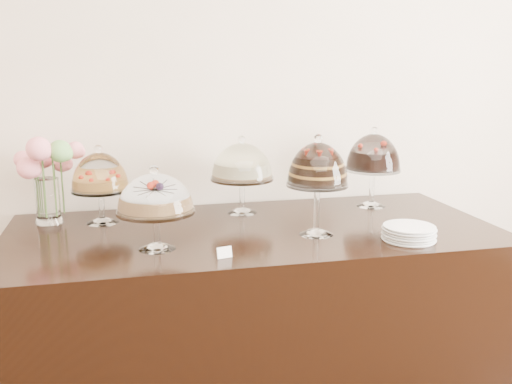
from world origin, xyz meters
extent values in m
cube|color=beige|center=(0.00, 3.00, 1.50)|extent=(5.00, 0.04, 3.00)
cube|color=black|center=(-0.09, 2.45, 0.45)|extent=(2.20, 1.00, 0.90)
cone|color=white|center=(-0.53, 2.25, 0.91)|extent=(0.15, 0.15, 0.02)
cylinder|color=white|center=(-0.53, 2.25, 0.99)|extent=(0.03, 0.03, 0.12)
cylinder|color=white|center=(-0.53, 2.25, 1.06)|extent=(0.31, 0.31, 0.01)
cylinder|color=#A97C4B|center=(-0.53, 2.25, 1.09)|extent=(0.26, 0.26, 0.06)
sphere|color=red|center=(-0.46, 2.27, 1.13)|extent=(0.02, 0.02, 0.02)
sphere|color=red|center=(-0.59, 2.30, 1.13)|extent=(0.02, 0.02, 0.02)
sphere|color=red|center=(-0.55, 2.18, 1.13)|extent=(0.02, 0.02, 0.02)
sphere|color=white|center=(-0.53, 2.25, 1.22)|extent=(0.04, 0.04, 0.04)
cone|color=white|center=(0.16, 2.30, 0.91)|extent=(0.15, 0.15, 0.02)
cylinder|color=white|center=(0.16, 2.30, 1.02)|extent=(0.03, 0.03, 0.19)
cylinder|color=white|center=(0.16, 2.30, 1.12)|extent=(0.27, 0.27, 0.01)
cylinder|color=black|center=(0.16, 2.30, 1.19)|extent=(0.19, 0.19, 0.12)
sphere|color=red|center=(0.21, 2.31, 1.25)|extent=(0.02, 0.02, 0.02)
sphere|color=red|center=(0.17, 2.35, 1.25)|extent=(0.02, 0.02, 0.02)
sphere|color=red|center=(0.12, 2.33, 1.25)|extent=(0.02, 0.02, 0.02)
sphere|color=red|center=(0.10, 2.28, 1.25)|extent=(0.02, 0.02, 0.02)
sphere|color=red|center=(0.14, 2.24, 1.25)|extent=(0.02, 0.02, 0.02)
sphere|color=red|center=(0.20, 2.26, 1.25)|extent=(0.02, 0.02, 0.02)
sphere|color=white|center=(0.16, 2.30, 1.32)|extent=(0.04, 0.04, 0.04)
cone|color=white|center=(-0.08, 2.74, 0.91)|extent=(0.15, 0.15, 0.02)
cylinder|color=white|center=(-0.08, 2.74, 1.00)|extent=(0.03, 0.03, 0.14)
cylinder|color=white|center=(-0.08, 2.74, 1.07)|extent=(0.31, 0.31, 0.01)
cylinder|color=#F1E9BB|center=(-0.08, 2.74, 1.12)|extent=(0.25, 0.25, 0.07)
sphere|color=white|center=(-0.08, 2.74, 1.27)|extent=(0.04, 0.04, 0.04)
cone|color=white|center=(0.60, 2.72, 0.91)|extent=(0.15, 0.15, 0.02)
cylinder|color=white|center=(0.60, 2.72, 1.01)|extent=(0.03, 0.03, 0.16)
cylinder|color=white|center=(0.60, 2.72, 1.10)|extent=(0.29, 0.29, 0.01)
cylinder|color=black|center=(0.60, 2.72, 1.15)|extent=(0.22, 0.22, 0.09)
sphere|color=red|center=(0.66, 2.73, 1.20)|extent=(0.02, 0.02, 0.02)
sphere|color=red|center=(0.56, 2.76, 1.20)|extent=(0.02, 0.02, 0.02)
sphere|color=red|center=(0.59, 2.66, 1.20)|extent=(0.02, 0.02, 0.02)
sphere|color=white|center=(0.60, 2.72, 1.30)|extent=(0.04, 0.04, 0.04)
cone|color=white|center=(-0.76, 2.70, 0.91)|extent=(0.15, 0.15, 0.02)
cylinder|color=white|center=(-0.76, 2.70, 0.99)|extent=(0.03, 0.03, 0.13)
cylinder|color=white|center=(-0.76, 2.70, 1.06)|extent=(0.27, 0.27, 0.01)
cylinder|color=gold|center=(-0.76, 2.70, 1.09)|extent=(0.22, 0.22, 0.04)
sphere|color=red|center=(-0.70, 2.72, 1.12)|extent=(0.02, 0.02, 0.02)
sphere|color=red|center=(-0.75, 2.76, 1.12)|extent=(0.02, 0.02, 0.02)
sphere|color=red|center=(-0.81, 2.75, 1.12)|extent=(0.02, 0.02, 0.02)
sphere|color=red|center=(-0.82, 2.69, 1.12)|extent=(0.02, 0.02, 0.02)
sphere|color=red|center=(-0.77, 2.64, 1.12)|extent=(0.02, 0.02, 0.02)
sphere|color=red|center=(-0.72, 2.66, 1.12)|extent=(0.02, 0.02, 0.02)
sphere|color=white|center=(-0.76, 2.70, 1.25)|extent=(0.04, 0.04, 0.04)
cylinder|color=white|center=(-1.00, 2.76, 1.01)|extent=(0.11, 0.11, 0.21)
cylinder|color=#476B2D|center=(-0.94, 2.77, 1.09)|extent=(0.01, 0.01, 0.30)
sphere|color=pink|center=(-0.87, 2.77, 1.24)|extent=(0.08, 0.08, 0.08)
cylinder|color=#476B2D|center=(-0.97, 2.80, 1.06)|extent=(0.01, 0.01, 0.23)
sphere|color=pink|center=(-0.94, 2.83, 1.17)|extent=(0.09, 0.09, 0.09)
cylinder|color=#476B2D|center=(-1.02, 2.82, 1.06)|extent=(0.01, 0.01, 0.25)
sphere|color=pink|center=(-1.04, 2.88, 1.19)|extent=(0.11, 0.11, 0.11)
cylinder|color=#476B2D|center=(-1.05, 2.79, 1.07)|extent=(0.01, 0.01, 0.26)
sphere|color=pink|center=(-1.11, 2.81, 1.20)|extent=(0.08, 0.08, 0.08)
cylinder|color=#476B2D|center=(-1.04, 2.74, 1.06)|extent=(0.01, 0.01, 0.23)
sphere|color=pink|center=(-1.07, 2.72, 1.17)|extent=(0.10, 0.10, 0.10)
cylinder|color=#476B2D|center=(-1.01, 2.70, 1.10)|extent=(0.01, 0.01, 0.33)
sphere|color=pink|center=(-1.01, 2.65, 1.27)|extent=(0.11, 0.11, 0.11)
cylinder|color=#476B2D|center=(-0.96, 2.71, 1.10)|extent=(0.01, 0.01, 0.31)
sphere|color=#6DAC53|center=(-0.92, 2.67, 1.25)|extent=(0.10, 0.10, 0.10)
cylinder|color=silver|center=(0.51, 2.13, 0.90)|extent=(0.22, 0.22, 0.01)
cylinder|color=silver|center=(0.51, 2.13, 0.92)|extent=(0.21, 0.21, 0.01)
cylinder|color=silver|center=(0.51, 2.13, 0.93)|extent=(0.22, 0.22, 0.01)
cylinder|color=silver|center=(0.51, 2.13, 0.94)|extent=(0.21, 0.21, 0.01)
cylinder|color=silver|center=(0.51, 2.13, 0.95)|extent=(0.22, 0.22, 0.01)
cylinder|color=silver|center=(0.51, 2.13, 0.96)|extent=(0.21, 0.21, 0.01)
cube|color=white|center=(-0.29, 2.08, 0.92)|extent=(0.06, 0.03, 0.04)
camera|label=1|loc=(-0.64, 0.02, 1.63)|focal=40.00mm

